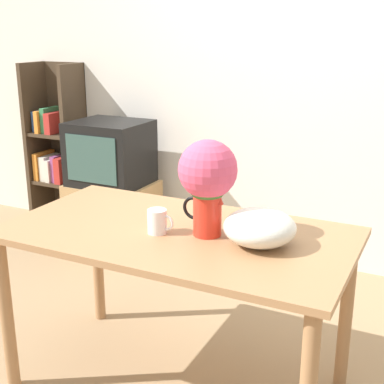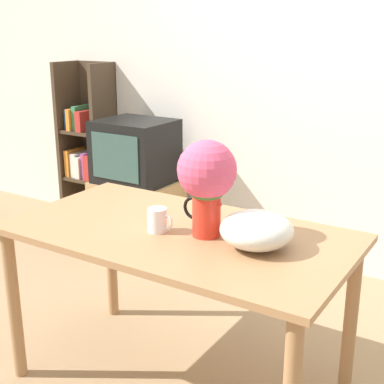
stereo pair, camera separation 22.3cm
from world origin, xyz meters
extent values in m
cube|color=silver|center=(0.00, 1.70, 1.30)|extent=(8.00, 0.05, 2.60)
cube|color=#A3754C|center=(0.00, 0.03, 0.77)|extent=(1.50, 0.81, 0.03)
cylinder|color=#A3754C|center=(-0.69, -0.32, 0.38)|extent=(0.06, 0.06, 0.75)
cylinder|color=#A3754C|center=(-0.69, 0.37, 0.38)|extent=(0.06, 0.06, 0.75)
cylinder|color=#A3754C|center=(0.68, 0.37, 0.38)|extent=(0.06, 0.06, 0.75)
cylinder|color=red|center=(0.14, 0.04, 0.88)|extent=(0.12, 0.12, 0.20)
cone|color=red|center=(0.19, 0.04, 0.95)|extent=(0.04, 0.04, 0.05)
torus|color=black|center=(0.08, 0.04, 0.89)|extent=(0.10, 0.01, 0.10)
sphere|color=#3D7033|center=(0.14, 0.04, 1.02)|extent=(0.18, 0.18, 0.18)
sphere|color=#DB4C70|center=(0.14, 0.04, 1.07)|extent=(0.25, 0.25, 0.25)
cylinder|color=white|center=(-0.06, -0.04, 0.83)|extent=(0.08, 0.08, 0.10)
torus|color=white|center=(-0.02, -0.04, 0.83)|extent=(0.07, 0.01, 0.07)
ellipsoid|color=silver|center=(0.37, 0.04, 0.86)|extent=(0.29, 0.29, 0.15)
cube|color=tan|center=(-1.21, 1.28, 0.26)|extent=(0.59, 0.48, 0.52)
cube|color=black|center=(-1.21, 1.28, 0.75)|extent=(0.53, 0.46, 0.46)
cube|color=#33514C|center=(-1.21, 1.04, 0.75)|extent=(0.41, 0.01, 0.33)
cube|color=#423323|center=(-2.12, 1.52, 0.68)|extent=(0.04, 0.31, 1.36)
cube|color=#423323|center=(-1.72, 1.52, 0.68)|extent=(0.04, 0.31, 1.36)
cube|color=#423323|center=(-1.92, 1.67, 0.68)|extent=(0.44, 0.01, 1.36)
cube|color=#423323|center=(-1.92, 1.52, 0.38)|extent=(0.37, 0.28, 0.03)
cube|color=orange|center=(-2.06, 1.52, 0.51)|extent=(0.04, 0.24, 0.23)
cube|color=silver|center=(-2.00, 1.52, 0.50)|extent=(0.06, 0.21, 0.20)
cube|color=silver|center=(-1.94, 1.52, 0.49)|extent=(0.05, 0.24, 0.18)
cube|color=#934784|center=(-1.89, 1.52, 0.50)|extent=(0.04, 0.21, 0.22)
cube|color=#B72D28|center=(-1.83, 1.52, 0.50)|extent=(0.06, 0.25, 0.21)
cube|color=#423323|center=(-1.92, 1.52, 0.79)|extent=(0.37, 0.28, 0.03)
cube|color=#284C8E|center=(-2.06, 1.52, 0.89)|extent=(0.05, 0.17, 0.17)
cube|color=orange|center=(-2.00, 1.52, 0.89)|extent=(0.04, 0.26, 0.18)
cube|color=#337A4C|center=(-1.95, 1.52, 0.90)|extent=(0.04, 0.21, 0.20)
cube|color=#B72D28|center=(-1.89, 1.52, 0.88)|extent=(0.06, 0.25, 0.17)
camera|label=1|loc=(1.01, -1.88, 1.62)|focal=50.00mm
camera|label=2|loc=(1.21, -1.77, 1.62)|focal=50.00mm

